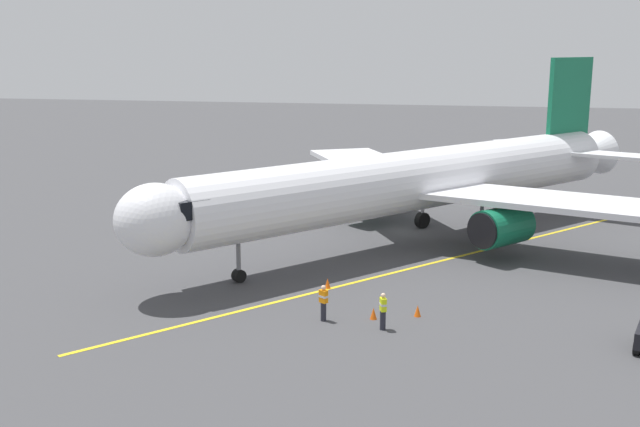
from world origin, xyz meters
The scene contains 9 objects.
ground_plane centered at (0.00, 0.00, 0.00)m, with size 220.00×220.00×0.00m, color #424244.
apron_lead_in_line centered at (-0.91, 8.66, 0.01)m, with size 0.24×40.00×0.01m, color yellow.
airplane centered at (-1.09, 2.45, 4.00)m, with size 32.28×33.67×11.50m.
ground_crew_marshaller centered at (-0.54, 18.25, 0.89)m, with size 0.38×0.46×1.71m.
ground_crew_wing_walker centered at (2.27, 17.71, 0.89)m, with size 0.47×0.43×1.71m.
safety_cone_nose_left centered at (16.80, 1.11, 0.28)m, with size 0.32×0.32×0.55m, color #F2590F.
safety_cone_nose_right centered at (-1.93, 16.27, 0.28)m, with size 0.32×0.32×0.55m, color #F2590F.
safety_cone_wing_port centered at (0.05, 17.03, 0.28)m, with size 0.32×0.32×0.55m, color #F2590F.
safety_cone_wing_starboard centered at (2.99, 13.06, 0.28)m, with size 0.32×0.32×0.55m, color #F2590F.
Camera 1 is at (-4.20, 49.85, 12.43)m, focal length 42.36 mm.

